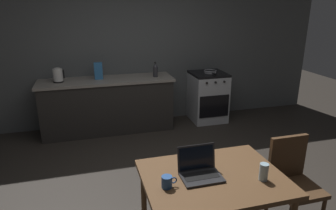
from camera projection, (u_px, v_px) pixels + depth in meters
The scene contains 13 objects.
ground_plane at pixel (168, 189), 3.55m from camera, with size 12.00×12.00×0.00m, color #2D2823.
back_wall at pixel (149, 44), 5.29m from camera, with size 6.40×0.10×2.76m, color #505354.
kitchen_counter at pixel (108, 105), 5.06m from camera, with size 2.16×0.64×0.89m.
stove_oven at pixel (208, 97), 5.52m from camera, with size 0.60×0.62×0.89m.
dining_table at pixel (213, 184), 2.45m from camera, with size 1.12×0.86×0.75m.
chair at pixel (292, 178), 2.82m from camera, with size 0.40×0.40×0.90m.
laptop at pixel (200, 171), 2.41m from camera, with size 0.32×0.26×0.23m.
electric_kettle at pixel (58, 75), 4.70m from camera, with size 0.17×0.15×0.22m.
bottle at pixel (155, 70), 5.05m from camera, with size 0.08×0.08×0.25m.
frying_pan at pixel (210, 72), 5.35m from camera, with size 0.23×0.40×0.05m.
coffee_mug at pixel (167, 182), 2.26m from camera, with size 0.12×0.08×0.09m.
drinking_glass at pixel (264, 172), 2.35m from camera, with size 0.07×0.07×0.14m.
cereal_box at pixel (98, 71), 4.87m from camera, with size 0.13×0.05×0.27m.
Camera 1 is at (-0.82, -2.94, 2.06)m, focal length 32.53 mm.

